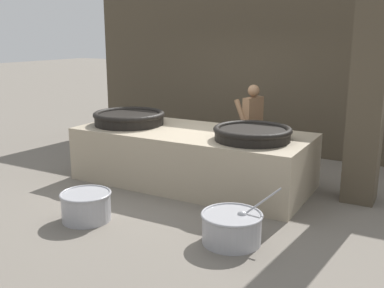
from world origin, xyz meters
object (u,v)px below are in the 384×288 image
at_px(prep_bowl_meat, 86,205).
at_px(giant_wok_near, 129,117).
at_px(giant_wok_far, 252,133).
at_px(prep_bowl_vegetables, 232,226).
at_px(cook, 252,124).

bearing_deg(prep_bowl_meat, giant_wok_near, 110.69).
relative_size(giant_wok_far, prep_bowl_vegetables, 1.37).
xyz_separation_m(giant_wok_near, giant_wok_far, (2.27, -0.08, -0.01)).
xyz_separation_m(giant_wok_near, prep_bowl_vegetables, (2.65, -1.61, -0.79)).
relative_size(cook, prep_bowl_vegetables, 1.81).
bearing_deg(prep_bowl_vegetables, giant_wok_far, 103.97).
height_order(prep_bowl_vegetables, prep_bowl_meat, prep_bowl_vegetables).
height_order(giant_wok_near, prep_bowl_meat, giant_wok_near).
xyz_separation_m(giant_wok_far, cook, (-0.56, 1.41, -0.16)).
distance_m(cook, prep_bowl_vegetables, 3.15).
relative_size(cook, prep_bowl_meat, 2.28).
distance_m(prep_bowl_vegetables, prep_bowl_meat, 1.94).
relative_size(giant_wok_far, cook, 0.75).
distance_m(giant_wok_near, cook, 2.17).
height_order(giant_wok_near, giant_wok_far, giant_wok_near).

